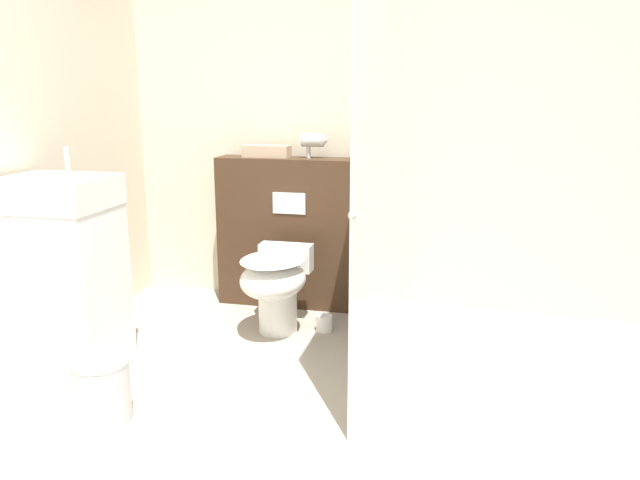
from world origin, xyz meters
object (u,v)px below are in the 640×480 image
Objects in this scene: waste_bin at (102,391)px; toilet at (276,283)px; sink_vanity at (63,276)px; hair_drier at (314,141)px.

toilet is at bearing 68.83° from waste_bin.
sink_vanity is at bearing -141.90° from toilet.
sink_vanity is 1.76m from hair_drier.
toilet is at bearing 38.10° from sink_vanity.
sink_vanity is (-0.92, -0.72, 0.19)m from toilet.
hair_drier is at bearing 51.84° from sink_vanity.
waste_bin is (0.47, -0.45, -0.37)m from sink_vanity.
toilet is 1.26m from waste_bin.
waste_bin is at bearing -107.52° from hair_drier.
sink_vanity is 0.75m from waste_bin.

